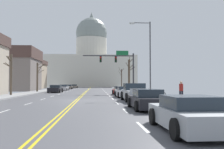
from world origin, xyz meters
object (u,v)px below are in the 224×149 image
(sedan_oncoming_00, at_px, (55,89))
(sedan_oncoming_02, at_px, (69,87))
(pickup_truck_near_02, at_px, (135,93))
(sedan_oncoming_03, at_px, (74,86))
(pedestrian_00, at_px, (181,90))
(sedan_near_01, at_px, (125,92))
(sedan_oncoming_01, at_px, (64,88))
(bicycle_parked, at_px, (163,96))
(street_lamp_right, at_px, (148,52))
(signal_gantry, at_px, (119,63))
(sedan_near_00, at_px, (120,91))
(sedan_near_03, at_px, (147,100))
(sedan_near_04, at_px, (190,114))

(sedan_oncoming_00, height_order, sedan_oncoming_02, sedan_oncoming_00)
(pickup_truck_near_02, relative_size, sedan_oncoming_03, 1.25)
(sedan_oncoming_03, relative_size, pedestrian_00, 2.60)
(sedan_near_01, relative_size, sedan_oncoming_01, 1.02)
(sedan_near_01, relative_size, bicycle_parked, 2.65)
(street_lamp_right, xyz_separation_m, bicycle_parked, (-0.23, -7.18, -4.81))
(signal_gantry, bearing_deg, sedan_near_00, -92.52)
(sedan_near_03, height_order, sedan_oncoming_00, sedan_oncoming_00)
(sedan_oncoming_03, xyz_separation_m, bicycle_parked, (12.63, -56.18, -0.06))
(sedan_oncoming_01, bearing_deg, bicycle_parked, -68.69)
(sedan_near_00, relative_size, sedan_oncoming_00, 0.97)
(sedan_near_00, height_order, bicycle_parked, sedan_near_00)
(pickup_truck_near_02, bearing_deg, sedan_oncoming_02, 103.92)
(street_lamp_right, distance_m, pedestrian_00, 9.17)
(bicycle_parked, bearing_deg, signal_gantry, 98.13)
(sedan_oncoming_00, height_order, pedestrian_00, pedestrian_00)
(sedan_oncoming_00, bearing_deg, sedan_near_03, -69.42)
(signal_gantry, distance_m, sedan_oncoming_03, 41.55)
(sedan_near_01, distance_m, pedestrian_00, 8.44)
(pickup_truck_near_02, height_order, sedan_oncoming_00, pickup_truck_near_02)
(bicycle_parked, bearing_deg, sedan_oncoming_03, 102.67)
(sedan_near_03, distance_m, sedan_oncoming_01, 40.32)
(signal_gantry, xyz_separation_m, sedan_near_03, (-0.39, -22.11, -4.16))
(pickup_truck_near_02, bearing_deg, sedan_near_00, 90.98)
(sedan_oncoming_01, height_order, sedan_oncoming_03, sedan_oncoming_01)
(signal_gantry, bearing_deg, street_lamp_right, -74.20)
(signal_gantry, height_order, sedan_oncoming_01, signal_gantry)
(sedan_near_00, height_order, pedestrian_00, pedestrian_00)
(signal_gantry, distance_m, bicycle_parked, 16.86)
(sedan_near_04, height_order, sedan_oncoming_02, sedan_near_04)
(bicycle_parked, bearing_deg, pedestrian_00, -33.02)
(sedan_near_00, height_order, sedan_near_03, sedan_near_03)
(signal_gantry, height_order, sedan_near_03, signal_gantry)
(signal_gantry, distance_m, sedan_oncoming_00, 12.04)
(sedan_oncoming_00, bearing_deg, pedestrian_00, -56.88)
(sedan_near_04, distance_m, sedan_oncoming_02, 58.22)
(sedan_near_00, relative_size, sedan_near_04, 1.01)
(sedan_near_04, height_order, sedan_oncoming_00, sedan_oncoming_00)
(sedan_oncoming_03, distance_m, pedestrian_00, 58.73)
(street_lamp_right, height_order, sedan_near_01, street_lamp_right)
(sedan_near_00, distance_m, bicycle_parked, 12.61)
(pickup_truck_near_02, distance_m, sedan_oncoming_01, 33.77)
(pedestrian_00, bearing_deg, sedan_near_04, -108.63)
(sedan_oncoming_00, bearing_deg, sedan_near_04, -73.30)
(sedan_near_00, distance_m, pickup_truck_near_02, 11.38)
(signal_gantry, xyz_separation_m, sedan_near_01, (-0.27, -9.55, -4.15))
(street_lamp_right, height_order, pedestrian_00, street_lamp_right)
(pickup_truck_near_02, height_order, pedestrian_00, pedestrian_00)
(sedan_oncoming_00, bearing_deg, bicycle_parked, -58.41)
(sedan_oncoming_00, relative_size, bicycle_parked, 2.48)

